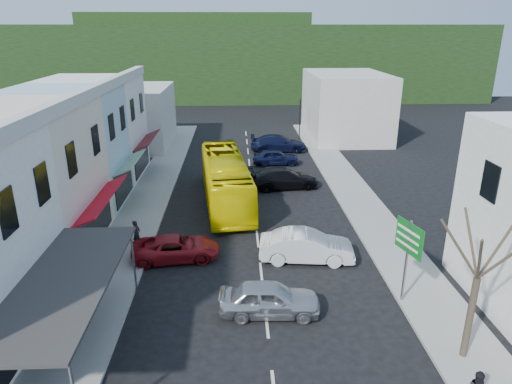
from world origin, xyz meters
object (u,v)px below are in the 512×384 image
at_px(car_red, 176,247).
at_px(pedestrian_left, 136,232).
at_px(car_silver, 269,299).
at_px(street_tree, 477,278).
at_px(traffic_signal, 300,119).
at_px(bus, 226,181).
at_px(direction_sign, 406,263).
at_px(car_white, 306,248).

xyz_separation_m(car_red, pedestrian_left, (-2.32, 1.31, 0.30)).
height_order(car_silver, pedestrian_left, pedestrian_left).
distance_m(car_silver, street_tree, 8.19).
relative_size(car_silver, car_red, 0.96).
bearing_deg(car_silver, traffic_signal, -7.20).
height_order(bus, car_silver, bus).
bearing_deg(street_tree, traffic_signal, 92.27).
distance_m(car_red, direction_sign, 11.65).
distance_m(bus, traffic_signal, 20.25).
bearing_deg(bus, traffic_signal, 61.29).
xyz_separation_m(car_silver, pedestrian_left, (-6.93, 6.49, 0.30)).
xyz_separation_m(car_red, direction_sign, (10.63, -4.60, 1.30)).
distance_m(bus, car_silver, 13.77).
bearing_deg(car_white, car_red, 91.86).
relative_size(bus, pedestrian_left, 6.82).
bearing_deg(car_red, pedestrian_left, 54.11).
height_order(bus, pedestrian_left, bus).
relative_size(car_white, direction_sign, 1.10).
bearing_deg(car_red, street_tree, -132.04).
distance_m(car_red, pedestrian_left, 2.68).
xyz_separation_m(car_white, direction_sign, (3.71, -4.12, 1.30)).
xyz_separation_m(bus, street_tree, (9.16, -16.73, 1.88)).
xyz_separation_m(bus, traffic_signal, (7.75, 18.70, 0.68)).
bearing_deg(bus, car_white, -69.76).
bearing_deg(direction_sign, car_red, 140.57).
height_order(car_white, street_tree, street_tree).
xyz_separation_m(car_silver, traffic_signal, (5.65, 32.28, 1.53)).
xyz_separation_m(bus, pedestrian_left, (-4.83, -7.09, -0.55)).
relative_size(car_white, traffic_signal, 0.99).
bearing_deg(traffic_signal, car_red, 73.57).
height_order(car_silver, car_red, same).
bearing_deg(pedestrian_left, bus, -15.82).
distance_m(pedestrian_left, street_tree, 17.16).
distance_m(bus, car_white, 9.95).
height_order(car_white, car_red, same).
height_order(car_silver, car_white, same).
bearing_deg(traffic_signal, pedestrian_left, 68.30).
height_order(car_red, direction_sign, direction_sign).
height_order(pedestrian_left, street_tree, street_tree).
height_order(car_red, traffic_signal, traffic_signal).
xyz_separation_m(street_tree, traffic_signal, (-1.41, 35.43, -1.20)).
relative_size(car_red, traffic_signal, 1.03).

